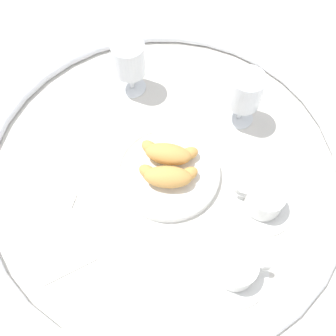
{
  "coord_description": "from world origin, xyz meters",
  "views": [
    {
      "loc": [
        0.06,
        -0.41,
        0.76
      ],
      "look_at": [
        0.01,
        -0.02,
        0.03
      ],
      "focal_mm": 41.59,
      "sensor_mm": 36.0,
      "label": 1
    }
  ],
  "objects_px": {
    "pastry_plate": "(168,172)",
    "coffee_cup_near": "(263,201)",
    "croissant_large": "(168,176)",
    "sugar_packet": "(63,198)",
    "folded_napkin": "(60,248)",
    "juice_glass_left": "(245,92)",
    "coffee_cup_far": "(236,270)",
    "juice_glass_right": "(129,61)",
    "croissant_small": "(168,153)"
  },
  "relations": [
    {
      "from": "coffee_cup_near",
      "to": "juice_glass_right",
      "type": "distance_m",
      "value": 0.43
    },
    {
      "from": "croissant_large",
      "to": "juice_glass_right",
      "type": "height_order",
      "value": "juice_glass_right"
    },
    {
      "from": "pastry_plate",
      "to": "croissant_large",
      "type": "relative_size",
      "value": 1.66
    },
    {
      "from": "coffee_cup_near",
      "to": "sugar_packet",
      "type": "height_order",
      "value": "coffee_cup_near"
    },
    {
      "from": "juice_glass_right",
      "to": "folded_napkin",
      "type": "height_order",
      "value": "juice_glass_right"
    },
    {
      "from": "juice_glass_right",
      "to": "coffee_cup_far",
      "type": "bearing_deg",
      "value": -58.5
    },
    {
      "from": "coffee_cup_near",
      "to": "juice_glass_left",
      "type": "height_order",
      "value": "juice_glass_left"
    },
    {
      "from": "pastry_plate",
      "to": "sugar_packet",
      "type": "relative_size",
      "value": 4.54
    },
    {
      "from": "coffee_cup_near",
      "to": "pastry_plate",
      "type": "bearing_deg",
      "value": 165.3
    },
    {
      "from": "juice_glass_right",
      "to": "folded_napkin",
      "type": "relative_size",
      "value": 1.27
    },
    {
      "from": "croissant_large",
      "to": "juice_glass_right",
      "type": "xyz_separation_m",
      "value": [
        -0.12,
        0.26,
        0.05
      ]
    },
    {
      "from": "juice_glass_left",
      "to": "sugar_packet",
      "type": "relative_size",
      "value": 2.8
    },
    {
      "from": "pastry_plate",
      "to": "coffee_cup_near",
      "type": "distance_m",
      "value": 0.21
    },
    {
      "from": "pastry_plate",
      "to": "juice_glass_right",
      "type": "bearing_deg",
      "value": 116.17
    },
    {
      "from": "croissant_small",
      "to": "coffee_cup_far",
      "type": "relative_size",
      "value": 1.01
    },
    {
      "from": "croissant_large",
      "to": "coffee_cup_near",
      "type": "bearing_deg",
      "value": -8.23
    },
    {
      "from": "pastry_plate",
      "to": "croissant_small",
      "type": "bearing_deg",
      "value": 94.59
    },
    {
      "from": "sugar_packet",
      "to": "folded_napkin",
      "type": "relative_size",
      "value": 0.45
    },
    {
      "from": "croissant_large",
      "to": "croissant_small",
      "type": "xyz_separation_m",
      "value": [
        -0.0,
        0.05,
        0.0
      ]
    },
    {
      "from": "pastry_plate",
      "to": "coffee_cup_far",
      "type": "bearing_deg",
      "value": -52.95
    },
    {
      "from": "coffee_cup_far",
      "to": "folded_napkin",
      "type": "height_order",
      "value": "coffee_cup_far"
    },
    {
      "from": "croissant_large",
      "to": "sugar_packet",
      "type": "height_order",
      "value": "croissant_large"
    },
    {
      "from": "pastry_plate",
      "to": "coffee_cup_near",
      "type": "relative_size",
      "value": 1.67
    },
    {
      "from": "coffee_cup_near",
      "to": "juice_glass_left",
      "type": "distance_m",
      "value": 0.24
    },
    {
      "from": "croissant_large",
      "to": "coffee_cup_near",
      "type": "distance_m",
      "value": 0.2
    },
    {
      "from": "croissant_small",
      "to": "sugar_packet",
      "type": "relative_size",
      "value": 2.74
    },
    {
      "from": "juice_glass_left",
      "to": "juice_glass_right",
      "type": "distance_m",
      "value": 0.27
    },
    {
      "from": "sugar_packet",
      "to": "folded_napkin",
      "type": "distance_m",
      "value": 0.11
    },
    {
      "from": "pastry_plate",
      "to": "folded_napkin",
      "type": "relative_size",
      "value": 2.06
    },
    {
      "from": "juice_glass_left",
      "to": "folded_napkin",
      "type": "distance_m",
      "value": 0.51
    },
    {
      "from": "croissant_large",
      "to": "juice_glass_left",
      "type": "distance_m",
      "value": 0.25
    },
    {
      "from": "coffee_cup_far",
      "to": "juice_glass_left",
      "type": "bearing_deg",
      "value": 90.02
    },
    {
      "from": "juice_glass_left",
      "to": "coffee_cup_far",
      "type": "bearing_deg",
      "value": -89.98
    },
    {
      "from": "pastry_plate",
      "to": "juice_glass_left",
      "type": "bearing_deg",
      "value": 48.42
    },
    {
      "from": "juice_glass_left",
      "to": "folded_napkin",
      "type": "relative_size",
      "value": 1.27
    },
    {
      "from": "juice_glass_right",
      "to": "sugar_packet",
      "type": "xyz_separation_m",
      "value": [
        -0.1,
        -0.32,
        -0.09
      ]
    },
    {
      "from": "croissant_large",
      "to": "juice_glass_left",
      "type": "relative_size",
      "value": 0.98
    },
    {
      "from": "juice_glass_left",
      "to": "juice_glass_right",
      "type": "bearing_deg",
      "value": 166.51
    },
    {
      "from": "folded_napkin",
      "to": "pastry_plate",
      "type": "bearing_deg",
      "value": 43.99
    },
    {
      "from": "coffee_cup_near",
      "to": "sugar_packet",
      "type": "xyz_separation_m",
      "value": [
        -0.42,
        -0.03,
        -0.02
      ]
    },
    {
      "from": "pastry_plate",
      "to": "folded_napkin",
      "type": "bearing_deg",
      "value": -136.01
    },
    {
      "from": "juice_glass_left",
      "to": "juice_glass_right",
      "type": "relative_size",
      "value": 1.0
    },
    {
      "from": "juice_glass_left",
      "to": "croissant_large",
      "type": "bearing_deg",
      "value": -127.36
    },
    {
      "from": "juice_glass_left",
      "to": "sugar_packet",
      "type": "height_order",
      "value": "juice_glass_left"
    },
    {
      "from": "croissant_small",
      "to": "coffee_cup_far",
      "type": "bearing_deg",
      "value": -56.36
    },
    {
      "from": "croissant_large",
      "to": "sugar_packet",
      "type": "xyz_separation_m",
      "value": [
        -0.22,
        -0.06,
        -0.04
      ]
    },
    {
      "from": "croissant_small",
      "to": "coffee_cup_near",
      "type": "relative_size",
      "value": 1.01
    },
    {
      "from": "folded_napkin",
      "to": "coffee_cup_far",
      "type": "bearing_deg",
      "value": -1.86
    },
    {
      "from": "pastry_plate",
      "to": "folded_napkin",
      "type": "distance_m",
      "value": 0.27
    },
    {
      "from": "croissant_large",
      "to": "sugar_packet",
      "type": "relative_size",
      "value": 2.74
    }
  ]
}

